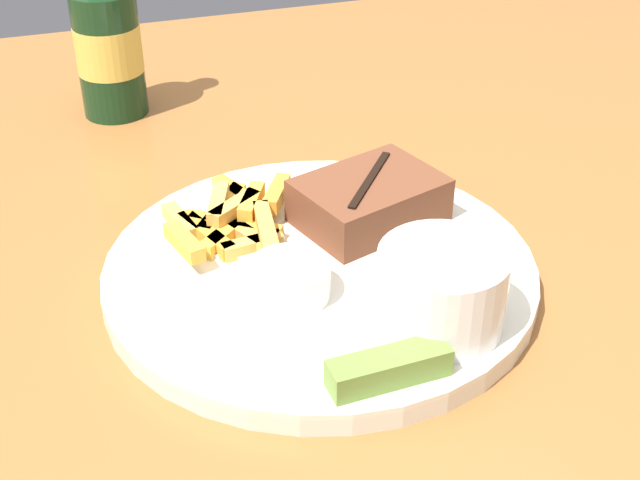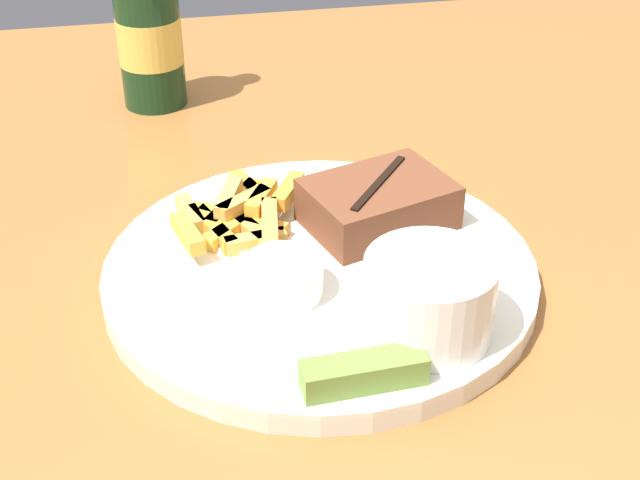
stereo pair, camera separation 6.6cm
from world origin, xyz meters
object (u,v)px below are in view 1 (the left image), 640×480
(dinner_plate, at_px, (320,272))
(beer_bottle, at_px, (108,45))
(steak_portion, at_px, (369,200))
(fork_utensil, at_px, (207,252))
(coleslaw_cup, at_px, (442,285))
(dipping_sauce_cup, at_px, (289,279))
(pickle_spear, at_px, (383,369))

(dinner_plate, xyz_separation_m, beer_bottle, (-0.11, 0.36, 0.06))
(steak_portion, xyz_separation_m, beer_bottle, (-0.16, 0.31, 0.04))
(fork_utensil, bearing_deg, beer_bottle, 120.60)
(steak_portion, bearing_deg, beer_bottle, 117.66)
(steak_portion, relative_size, coleslaw_cup, 1.47)
(dipping_sauce_cup, xyz_separation_m, fork_utensil, (-0.04, 0.07, -0.01))
(dinner_plate, relative_size, steak_portion, 2.52)
(fork_utensil, distance_m, beer_bottle, 0.32)
(dinner_plate, distance_m, coleslaw_cup, 0.12)
(pickle_spear, xyz_separation_m, beer_bottle, (-0.10, 0.49, 0.05))
(dipping_sauce_cup, bearing_deg, steak_portion, 40.91)
(dinner_plate, relative_size, pickle_spear, 4.07)
(coleslaw_cup, distance_m, pickle_spear, 0.08)
(dipping_sauce_cup, xyz_separation_m, beer_bottle, (-0.07, 0.39, 0.04))
(steak_portion, distance_m, dipping_sauce_cup, 0.12)
(coleslaw_cup, relative_size, pickle_spear, 1.10)
(beer_bottle, bearing_deg, coleslaw_cup, -70.32)
(steak_portion, height_order, coleslaw_cup, coleslaw_cup)
(fork_utensil, bearing_deg, pickle_spear, -41.60)
(coleslaw_cup, relative_size, beer_bottle, 0.43)
(fork_utensil, bearing_deg, coleslaw_cup, -19.43)
(dinner_plate, bearing_deg, pickle_spear, -91.72)
(pickle_spear, bearing_deg, coleslaw_cup, 36.55)
(pickle_spear, distance_m, beer_bottle, 0.51)
(pickle_spear, xyz_separation_m, fork_utensil, (-0.07, 0.17, -0.01))
(dinner_plate, height_order, beer_bottle, beer_bottle)
(fork_utensil, bearing_deg, dipping_sauce_cup, -31.77)
(dipping_sauce_cup, height_order, pickle_spear, dipping_sauce_cup)
(steak_portion, distance_m, fork_utensil, 0.14)
(pickle_spear, bearing_deg, dinner_plate, 88.28)
(beer_bottle, bearing_deg, dipping_sauce_cup, -79.25)
(coleslaw_cup, height_order, dipping_sauce_cup, coleslaw_cup)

